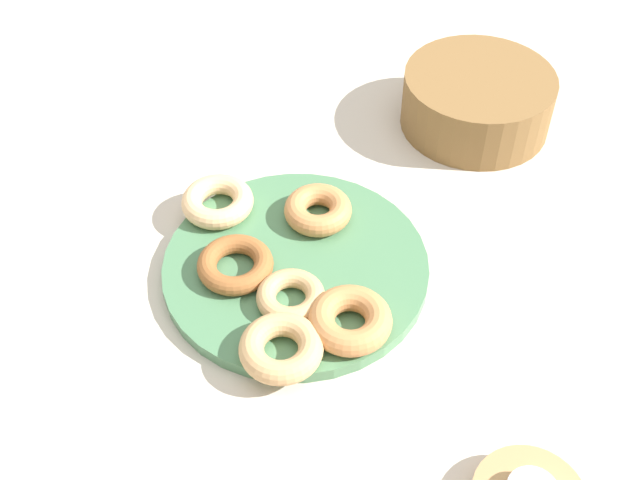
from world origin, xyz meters
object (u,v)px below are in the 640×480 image
Objects in this scene: donut_2 at (235,265)px; donut_4 at (350,320)px; donut_plate at (296,267)px; basket at (477,101)px; donut_0 at (218,202)px; donut_1 at (318,210)px; donut_5 at (281,348)px; donut_3 at (291,297)px.

donut_2 is 0.16m from donut_4.
donut_2 reaches higher than donut_plate.
basket reaches higher than donut_4.
donut_4 is at bearing -42.24° from basket.
donut_1 is (0.05, 0.12, 0.00)m from donut_0.
donut_4 is (0.11, 0.03, 0.02)m from donut_plate.
donut_5 reaches higher than donut_2.
donut_1 is 0.91× the size of donut_4.
donut_4 is at bearing -4.41° from donut_1.
basket is (-0.26, 0.34, 0.01)m from donut_3.
donut_3 is 0.37× the size of basket.
donut_5 is at bearing -79.89° from donut_4.
donut_3 is (0.06, -0.02, 0.02)m from donut_plate.
donut_5 reaches higher than donut_3.
donut_2 is 1.14× the size of donut_3.
donut_0 reaches higher than donut_plate.
donut_4 is 0.44× the size of basket.
donut_2 is at bearing -94.92° from donut_plate.
basket is (-0.20, 0.39, 0.01)m from donut_2.
donut_4 reaches higher than donut_5.
donut_2 is at bearing -142.22° from donut_3.
donut_2 is (-0.01, -0.07, 0.02)m from donut_plate.
donut_1 is 0.94× the size of donut_2.
donut_5 is at bearing -48.06° from basket.
donut_3 is at bearing -52.20° from basket.
donut_1 and donut_5 have the same top height.
donut_4 is 0.08m from donut_5.
donut_2 is 0.97× the size of donut_4.
donut_3 is 0.43m from basket.
donut_3 is (0.06, 0.05, -0.00)m from donut_2.
donut_plate is at bearing -163.76° from donut_4.
basket is (-0.14, 0.27, 0.01)m from donut_1.
basket is at bearing 127.80° from donut_3.
donut_4 reaches higher than donut_1.
donut_4 is (0.23, 0.10, 0.00)m from donut_0.
basket is at bearing 122.76° from donut_plate.
donut_4 is at bearing 45.40° from donut_3.
donut_1 is at bearing 116.76° from donut_2.
donut_2 is at bearing -170.38° from donut_5.
donut_1 is 0.18m from donut_4.
donut_5 is (0.13, 0.02, 0.00)m from donut_2.
donut_5 is 0.50m from basket.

